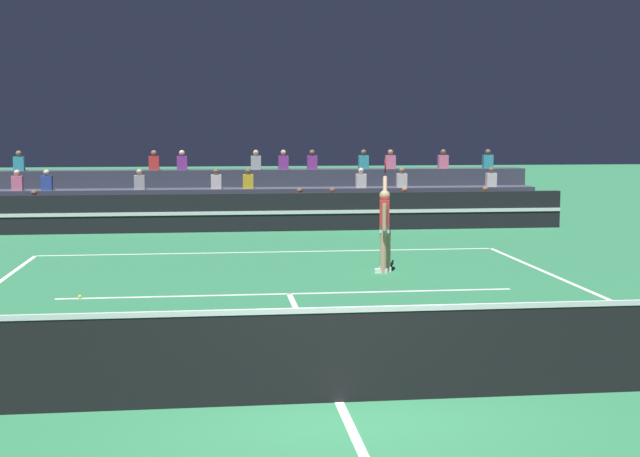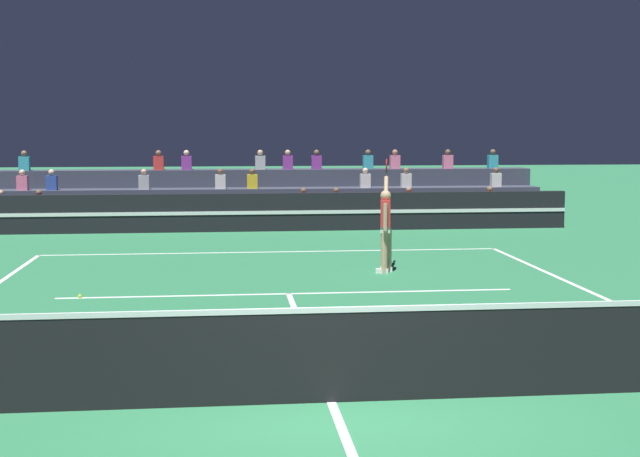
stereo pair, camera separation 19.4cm
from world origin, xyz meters
name	(u,v)px [view 2 (the right image)]	position (x,y,z in m)	size (l,w,h in m)	color
ground_plane	(331,402)	(0.00, 0.00, 0.00)	(120.00, 120.00, 0.00)	#2D7A4C
court_lines	(331,402)	(0.00, 0.00, 0.00)	(11.10, 23.90, 0.01)	white
tennis_net	(331,354)	(0.00, 0.00, 0.54)	(12.00, 0.10, 1.10)	black
sponsor_banner_wall	(264,212)	(0.00, 16.31, 0.55)	(18.00, 0.26, 1.10)	black
bleacher_stand	(260,201)	(0.00, 18.85, 0.66)	(17.81, 2.85, 2.28)	#383D4C
tennis_player	(386,225)	(2.18, 8.63, 0.98)	(0.42, 1.20, 2.40)	tan
tennis_ball	(80,296)	(-3.69, 6.43, 0.03)	(0.07, 0.07, 0.07)	#C6DB33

